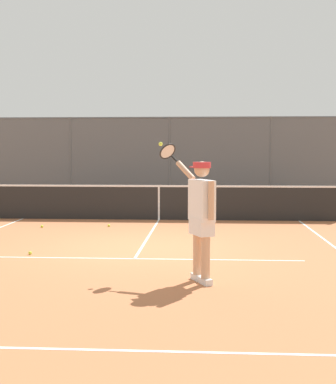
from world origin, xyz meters
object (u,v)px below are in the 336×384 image
tennis_ball_near_net (42,226)px  tennis_ball_near_baseline (30,253)px  tennis_player (201,211)px  tennis_ball_by_sideline (109,225)px

tennis_ball_near_net → tennis_ball_near_baseline: (-0.80, 3.46, 0.00)m
tennis_player → tennis_ball_near_net: 6.74m
tennis_player → tennis_ball_near_net: (3.96, -5.35, -1.02)m
tennis_player → tennis_ball_near_net: tennis_player is taller
tennis_ball_near_baseline → tennis_ball_by_sideline: bearing=-102.5°
tennis_player → tennis_ball_by_sideline: 6.18m
tennis_ball_near_net → tennis_ball_near_baseline: size_ratio=1.00×
tennis_ball_by_sideline → tennis_ball_near_net: bearing=9.6°
tennis_ball_by_sideline → tennis_ball_near_net: (1.63, 0.28, 0.00)m
tennis_ball_near_net → tennis_ball_near_baseline: 3.55m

